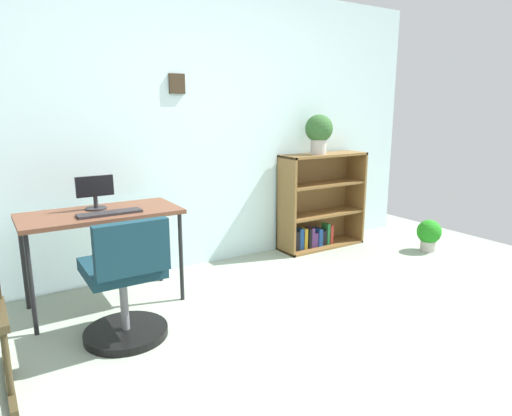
{
  "coord_description": "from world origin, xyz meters",
  "views": [
    {
      "loc": [
        -1.55,
        -1.5,
        1.42
      ],
      "look_at": [
        0.21,
        1.27,
        0.68
      ],
      "focal_mm": 31.42,
      "sensor_mm": 36.0,
      "label": 1
    }
  ],
  "objects_px": {
    "monitor": "(95,192)",
    "keyboard": "(110,213)",
    "potted_plant_floor": "(429,234)",
    "bookshelf_low": "(318,205)",
    "desk": "(101,220)",
    "potted_plant_on_shelf": "(319,131)",
    "office_chair": "(126,288)"
  },
  "relations": [
    {
      "from": "monitor",
      "to": "keyboard",
      "type": "bearing_deg",
      "value": -78.93
    },
    {
      "from": "keyboard",
      "to": "bookshelf_low",
      "type": "xyz_separation_m",
      "value": [
        2.19,
        0.4,
        -0.27
      ]
    },
    {
      "from": "bookshelf_low",
      "to": "potted_plant_on_shelf",
      "type": "bearing_deg",
      "value": -137.79
    },
    {
      "from": "monitor",
      "to": "potted_plant_on_shelf",
      "type": "relative_size",
      "value": 0.67
    },
    {
      "from": "keyboard",
      "to": "bookshelf_low",
      "type": "relative_size",
      "value": 0.44
    },
    {
      "from": "potted_plant_on_shelf",
      "to": "keyboard",
      "type": "bearing_deg",
      "value": -170.89
    },
    {
      "from": "bookshelf_low",
      "to": "potted_plant_floor",
      "type": "distance_m",
      "value": 1.14
    },
    {
      "from": "desk",
      "to": "potted_plant_on_shelf",
      "type": "relative_size",
      "value": 2.81
    },
    {
      "from": "keyboard",
      "to": "bookshelf_low",
      "type": "distance_m",
      "value": 2.25
    },
    {
      "from": "keyboard",
      "to": "potted_plant_on_shelf",
      "type": "bearing_deg",
      "value": 9.11
    },
    {
      "from": "keyboard",
      "to": "potted_plant_floor",
      "type": "distance_m",
      "value": 3.1
    },
    {
      "from": "desk",
      "to": "bookshelf_low",
      "type": "distance_m",
      "value": 2.26
    },
    {
      "from": "potted_plant_on_shelf",
      "to": "monitor",
      "type": "bearing_deg",
      "value": -176.51
    },
    {
      "from": "keyboard",
      "to": "bookshelf_low",
      "type": "bearing_deg",
      "value": 10.38
    },
    {
      "from": "desk",
      "to": "keyboard",
      "type": "height_order",
      "value": "keyboard"
    },
    {
      "from": "keyboard",
      "to": "office_chair",
      "type": "distance_m",
      "value": 0.61
    },
    {
      "from": "desk",
      "to": "potted_plant_floor",
      "type": "relative_size",
      "value": 3.38
    },
    {
      "from": "desk",
      "to": "office_chair",
      "type": "bearing_deg",
      "value": -92.11
    },
    {
      "from": "keyboard",
      "to": "potted_plant_floor",
      "type": "relative_size",
      "value": 1.34
    },
    {
      "from": "desk",
      "to": "potted_plant_on_shelf",
      "type": "bearing_deg",
      "value": 5.8
    },
    {
      "from": "bookshelf_low",
      "to": "potted_plant_on_shelf",
      "type": "height_order",
      "value": "potted_plant_on_shelf"
    },
    {
      "from": "monitor",
      "to": "office_chair",
      "type": "bearing_deg",
      "value": -91.34
    },
    {
      "from": "bookshelf_low",
      "to": "office_chair",
      "type": "bearing_deg",
      "value": -158.45
    },
    {
      "from": "desk",
      "to": "bookshelf_low",
      "type": "relative_size",
      "value": 1.12
    },
    {
      "from": "monitor",
      "to": "potted_plant_floor",
      "type": "xyz_separation_m",
      "value": [
        3.07,
        -0.54,
        -0.65
      ]
    },
    {
      "from": "office_chair",
      "to": "potted_plant_floor",
      "type": "height_order",
      "value": "office_chair"
    },
    {
      "from": "bookshelf_low",
      "to": "potted_plant_floor",
      "type": "relative_size",
      "value": 3.02
    },
    {
      "from": "desk",
      "to": "office_chair",
      "type": "xyz_separation_m",
      "value": [
        -0.02,
        -0.61,
        -0.3
      ]
    },
    {
      "from": "monitor",
      "to": "potted_plant_floor",
      "type": "relative_size",
      "value": 0.81
    },
    {
      "from": "keyboard",
      "to": "potted_plant_floor",
      "type": "height_order",
      "value": "keyboard"
    },
    {
      "from": "potted_plant_floor",
      "to": "monitor",
      "type": "bearing_deg",
      "value": 169.98
    },
    {
      "from": "potted_plant_floor",
      "to": "keyboard",
      "type": "bearing_deg",
      "value": 173.71
    }
  ]
}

